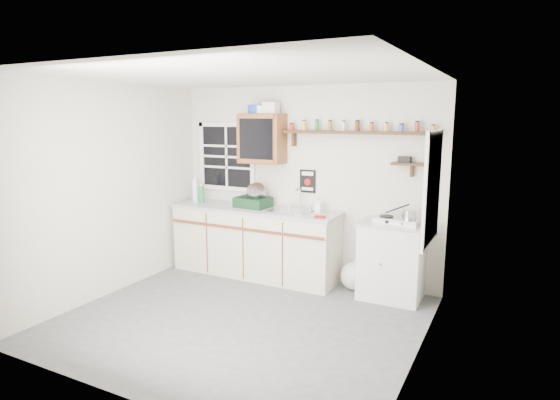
{
  "coord_description": "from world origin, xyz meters",
  "views": [
    {
      "loc": [
        2.49,
        -3.94,
        2.11
      ],
      "look_at": [
        0.18,
        0.55,
        1.21
      ],
      "focal_mm": 30.0,
      "sensor_mm": 36.0,
      "label": 1
    }
  ],
  "objects_px": {
    "hotplate": "(398,220)",
    "right_cabinet": "(392,260)",
    "upper_cabinet": "(262,139)",
    "main_cabinet": "(255,241)",
    "spice_shelf": "(357,132)",
    "dish_rack": "(254,199)"
  },
  "relations": [
    {
      "from": "spice_shelf",
      "to": "hotplate",
      "type": "height_order",
      "value": "spice_shelf"
    },
    {
      "from": "upper_cabinet",
      "to": "hotplate",
      "type": "xyz_separation_m",
      "value": [
        1.85,
        -0.14,
        -0.88
      ]
    },
    {
      "from": "right_cabinet",
      "to": "upper_cabinet",
      "type": "relative_size",
      "value": 1.4
    },
    {
      "from": "main_cabinet",
      "to": "right_cabinet",
      "type": "distance_m",
      "value": 1.84
    },
    {
      "from": "dish_rack",
      "to": "main_cabinet",
      "type": "bearing_deg",
      "value": -43.46
    },
    {
      "from": "dish_rack",
      "to": "spice_shelf",
      "type": "bearing_deg",
      "value": 12.75
    },
    {
      "from": "main_cabinet",
      "to": "right_cabinet",
      "type": "bearing_deg",
      "value": 0.79
    },
    {
      "from": "main_cabinet",
      "to": "hotplate",
      "type": "distance_m",
      "value": 1.95
    },
    {
      "from": "hotplate",
      "to": "right_cabinet",
      "type": "bearing_deg",
      "value": 163.82
    },
    {
      "from": "dish_rack",
      "to": "upper_cabinet",
      "type": "bearing_deg",
      "value": 65.95
    },
    {
      "from": "main_cabinet",
      "to": "spice_shelf",
      "type": "bearing_deg",
      "value": 9.28
    },
    {
      "from": "upper_cabinet",
      "to": "spice_shelf",
      "type": "distance_m",
      "value": 1.28
    },
    {
      "from": "right_cabinet",
      "to": "upper_cabinet",
      "type": "xyz_separation_m",
      "value": [
        -1.8,
        0.12,
        1.37
      ]
    },
    {
      "from": "upper_cabinet",
      "to": "spice_shelf",
      "type": "relative_size",
      "value": 0.34
    },
    {
      "from": "dish_rack",
      "to": "hotplate",
      "type": "distance_m",
      "value": 1.91
    },
    {
      "from": "right_cabinet",
      "to": "upper_cabinet",
      "type": "height_order",
      "value": "upper_cabinet"
    },
    {
      "from": "right_cabinet",
      "to": "spice_shelf",
      "type": "distance_m",
      "value": 1.58
    },
    {
      "from": "upper_cabinet",
      "to": "dish_rack",
      "type": "distance_m",
      "value": 0.81
    },
    {
      "from": "right_cabinet",
      "to": "hotplate",
      "type": "distance_m",
      "value": 0.49
    },
    {
      "from": "dish_rack",
      "to": "hotplate",
      "type": "height_order",
      "value": "dish_rack"
    },
    {
      "from": "right_cabinet",
      "to": "hotplate",
      "type": "xyz_separation_m",
      "value": [
        0.05,
        -0.02,
        0.49
      ]
    },
    {
      "from": "main_cabinet",
      "to": "upper_cabinet",
      "type": "relative_size",
      "value": 3.55
    }
  ]
}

